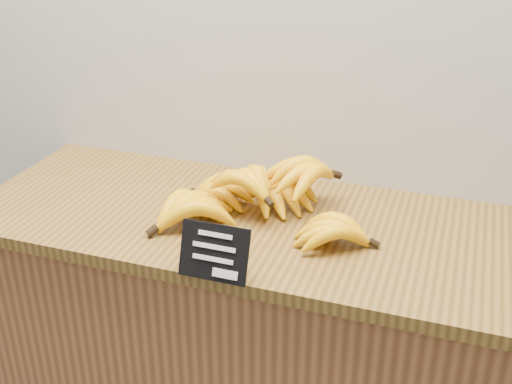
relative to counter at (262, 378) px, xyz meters
name	(u,v)px	position (x,y,z in m)	size (l,w,h in m)	color
counter	(262,378)	(0.00, 0.00, 0.00)	(1.37, 0.50, 0.90)	#975C30
counter_top	(263,224)	(0.00, 0.00, 0.47)	(1.38, 0.54, 0.03)	brown
chalkboard_sign	(214,253)	(-0.01, -0.26, 0.53)	(0.14, 0.01, 0.11)	black
banana_pile	(260,197)	(-0.01, 0.01, 0.53)	(0.55, 0.36, 0.12)	yellow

